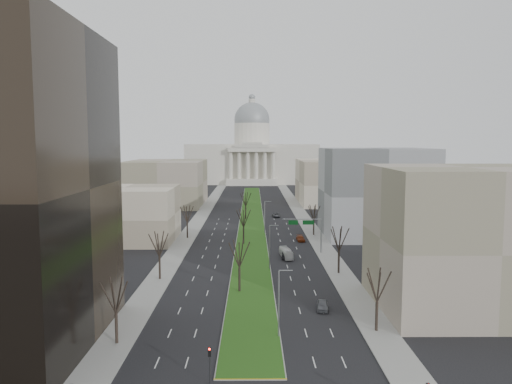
{
  "coord_description": "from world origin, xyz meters",
  "views": [
    {
      "loc": [
        0.23,
        -43.83,
        25.96
      ],
      "look_at": [
        1.37,
        110.55,
        10.16
      ],
      "focal_mm": 35.0,
      "sensor_mm": 36.0,
      "label": 1
    }
  ],
  "objects_px": {
    "car_black": "(286,255)",
    "car_grey_near": "(322,305)",
    "box_van": "(286,253)",
    "car_red": "(301,239)",
    "car_grey_far": "(276,215)"
  },
  "relations": [
    {
      "from": "car_black",
      "to": "box_van",
      "type": "height_order",
      "value": "box_van"
    },
    {
      "from": "car_grey_near",
      "to": "car_grey_far",
      "type": "distance_m",
      "value": 94.18
    },
    {
      "from": "car_grey_near",
      "to": "car_black",
      "type": "distance_m",
      "value": 33.8
    },
    {
      "from": "car_grey_far",
      "to": "box_van",
      "type": "bearing_deg",
      "value": -95.96
    },
    {
      "from": "car_black",
      "to": "box_van",
      "type": "relative_size",
      "value": 0.61
    },
    {
      "from": "box_van",
      "to": "car_grey_near",
      "type": "bearing_deg",
      "value": -92.24
    },
    {
      "from": "car_black",
      "to": "car_grey_near",
      "type": "bearing_deg",
      "value": -78.07
    },
    {
      "from": "car_red",
      "to": "box_van",
      "type": "height_order",
      "value": "box_van"
    },
    {
      "from": "car_red",
      "to": "car_grey_far",
      "type": "bearing_deg",
      "value": 93.32
    },
    {
      "from": "car_red",
      "to": "car_grey_near",
      "type": "bearing_deg",
      "value": -94.76
    },
    {
      "from": "car_grey_near",
      "to": "box_van",
      "type": "relative_size",
      "value": 0.57
    },
    {
      "from": "car_red",
      "to": "car_grey_far",
      "type": "distance_m",
      "value": 41.28
    },
    {
      "from": "car_black",
      "to": "car_grey_far",
      "type": "bearing_deg",
      "value": 95.57
    },
    {
      "from": "car_black",
      "to": "car_grey_far",
      "type": "xyz_separation_m",
      "value": [
        0.64,
        60.51,
        -0.1
      ]
    },
    {
      "from": "car_black",
      "to": "box_van",
      "type": "xyz_separation_m",
      "value": [
        0.1,
        0.94,
        0.3
      ]
    }
  ]
}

